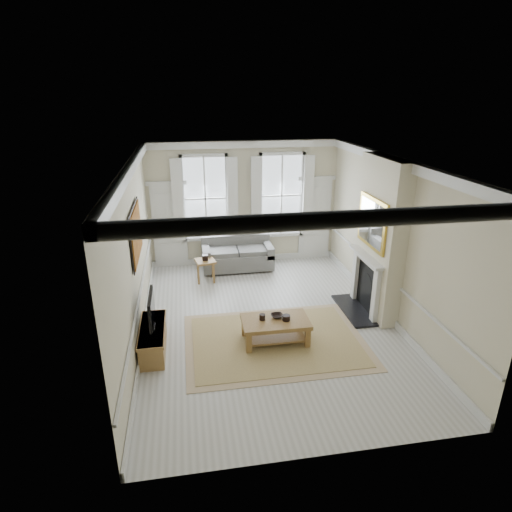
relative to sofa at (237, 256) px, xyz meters
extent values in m
plane|color=#B7B5AD|center=(0.26, -3.11, -0.36)|extent=(7.20, 7.20, 0.00)
plane|color=white|center=(0.26, -3.11, 3.04)|extent=(7.20, 7.20, 0.00)
plane|color=beige|center=(0.26, 0.49, 1.34)|extent=(5.20, 0.00, 5.20)
plane|color=beige|center=(-2.34, -3.11, 1.34)|extent=(0.00, 7.20, 7.20)
plane|color=beige|center=(2.86, -3.11, 1.34)|extent=(0.00, 7.20, 7.20)
cube|color=silver|center=(-1.79, 0.45, 0.79)|extent=(0.90, 0.08, 2.30)
cube|color=silver|center=(2.31, 0.45, 0.79)|extent=(0.90, 0.08, 2.30)
cube|color=#B36B1E|center=(-2.30, -2.81, 1.69)|extent=(0.05, 1.66, 1.06)
cube|color=beige|center=(2.69, -2.91, 1.34)|extent=(0.35, 1.70, 3.38)
cube|color=black|center=(2.26, -2.91, -0.34)|extent=(0.55, 1.50, 0.05)
cube|color=silver|center=(2.46, -3.46, 0.21)|extent=(0.10, 0.18, 1.15)
cube|color=silver|center=(2.46, -2.36, 0.21)|extent=(0.10, 0.18, 1.15)
cube|color=silver|center=(2.41, -2.91, 0.94)|extent=(0.20, 1.45, 0.06)
cube|color=black|center=(2.51, -2.91, 0.19)|extent=(0.02, 0.92, 1.00)
cube|color=gold|center=(2.47, -2.91, 1.69)|extent=(0.06, 1.26, 1.06)
cube|color=#62625F|center=(0.00, -0.06, -0.09)|extent=(1.90, 0.92, 0.43)
cube|color=#62625F|center=(0.00, 0.30, 0.29)|extent=(1.90, 0.20, 0.44)
cube|color=#62625F|center=(-0.85, -0.06, 0.17)|extent=(0.20, 0.92, 0.30)
cube|color=#62625F|center=(0.85, -0.06, 0.17)|extent=(0.20, 0.92, 0.30)
cylinder|color=brown|center=(-0.83, -0.40, -0.32)|extent=(0.06, 0.06, 0.08)
cylinder|color=brown|center=(0.83, 0.28, -0.32)|extent=(0.06, 0.06, 0.08)
cube|color=brown|center=(-0.91, -0.70, 0.18)|extent=(0.55, 0.55, 0.06)
cube|color=brown|center=(-1.09, -0.89, -0.11)|extent=(0.05, 0.05, 0.51)
cube|color=brown|center=(-0.72, -0.89, -0.11)|extent=(0.05, 0.05, 0.51)
cube|color=brown|center=(-1.09, -0.52, -0.11)|extent=(0.05, 0.05, 0.51)
cube|color=brown|center=(-0.72, -0.52, -0.11)|extent=(0.05, 0.05, 0.51)
cube|color=#A08452|center=(0.26, -3.84, -0.35)|extent=(3.50, 2.60, 0.02)
cube|color=brown|center=(0.26, -3.84, 0.08)|extent=(1.30, 0.77, 0.08)
cube|color=brown|center=(-0.29, -4.11, -0.16)|extent=(0.10, 0.10, 0.41)
cube|color=brown|center=(0.81, -4.11, -0.16)|extent=(0.10, 0.10, 0.41)
cube|color=brown|center=(-0.29, -3.56, -0.16)|extent=(0.10, 0.10, 0.41)
cube|color=brown|center=(0.81, -3.56, -0.16)|extent=(0.10, 0.10, 0.41)
cylinder|color=black|center=(0.01, -3.79, 0.18)|extent=(0.12, 0.12, 0.12)
cylinder|color=black|center=(0.46, -3.89, 0.18)|extent=(0.15, 0.15, 0.11)
imported|color=black|center=(0.31, -3.74, 0.15)|extent=(0.24, 0.24, 0.06)
cube|color=brown|center=(-2.08, -3.74, -0.12)|extent=(0.44, 1.36, 0.49)
cube|color=black|center=(-2.06, -3.74, 0.14)|extent=(0.08, 0.30, 0.03)
cube|color=black|center=(-2.06, -3.74, 0.53)|extent=(0.05, 0.90, 0.55)
cube|color=black|center=(-2.03, -3.74, 0.53)|extent=(0.01, 0.83, 0.50)
camera|label=1|loc=(-1.32, -10.91, 4.25)|focal=30.00mm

